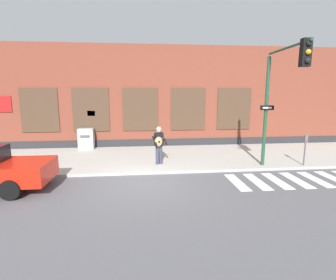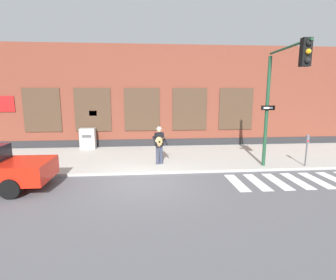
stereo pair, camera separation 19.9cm
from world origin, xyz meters
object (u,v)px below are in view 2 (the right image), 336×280
(traffic_light, at_px, (281,87))
(utility_box, at_px, (88,139))
(busker, at_px, (159,143))
(parking_meter, at_px, (307,145))

(traffic_light, relative_size, utility_box, 4.12)
(busker, xyz_separation_m, parking_meter, (6.51, -0.88, -0.04))
(traffic_light, distance_m, utility_box, 10.62)
(busker, distance_m, parking_meter, 6.57)
(busker, relative_size, traffic_light, 0.35)
(traffic_light, relative_size, parking_meter, 3.45)
(busker, relative_size, utility_box, 1.43)
(busker, xyz_separation_m, traffic_light, (4.60, -1.83, 2.47))
(parking_meter, bearing_deg, utility_box, 156.17)
(busker, bearing_deg, utility_box, 136.71)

